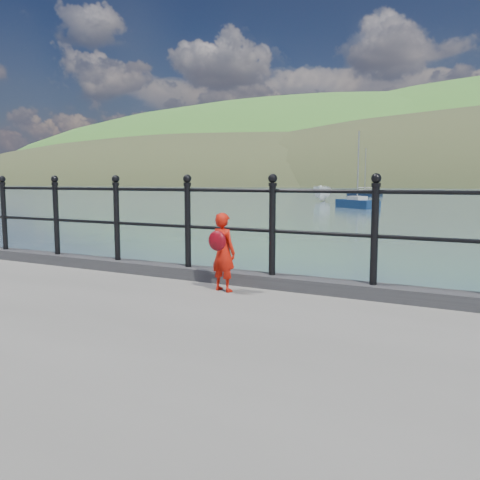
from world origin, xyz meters
The scene contains 7 objects.
ground centered at (0.00, 0.00, 0.00)m, with size 600.00×600.00×0.00m, color #2D4251.
kerb centered at (0.00, -0.15, 1.07)m, with size 60.00×0.30×0.15m, color #28282B.
railing centered at (0.00, -0.15, 1.82)m, with size 18.11×0.11×1.20m.
child centered at (0.19, -0.62, 1.46)m, with size 0.37×0.32×0.90m.
launch_white centered at (-15.50, 47.86, 0.89)m, with size 1.74×4.62×1.78m, color white.
sailboat_port centered at (-8.38, 36.05, 0.34)m, with size 4.25×3.74×6.50m.
sailboat_left centered at (-16.11, 67.90, 0.34)m, with size 4.94×1.67×7.12m.
Camera 1 is at (3.10, -5.57, 2.26)m, focal length 38.00 mm.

